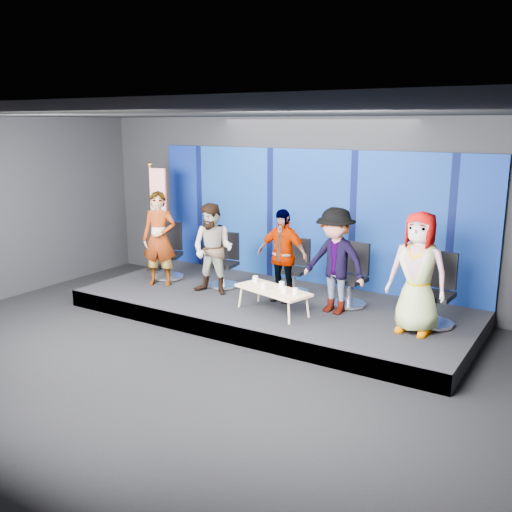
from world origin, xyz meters
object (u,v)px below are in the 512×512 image
object	(u,v)px
chair_e	(436,302)
coffee_table	(273,291)
panelist_d	(335,261)
mug_d	(284,290)
chair_a	(169,260)
flag_stand	(156,214)
mug_e	(295,291)
mug_b	(264,286)
mug_a	(255,279)
panelist_b	(213,249)
chair_c	(295,276)
mug_c	(282,285)
panelist_c	(282,255)
chair_d	(351,285)
panelist_e	(418,273)
chair_b	(225,269)
panelist_a	(159,239)

from	to	relation	value
chair_e	coffee_table	world-z (taller)	chair_e
panelist_d	mug_d	distance (m)	0.97
chair_a	flag_stand	xyz separation A→B (m)	(-0.60, 0.34, 0.85)
chair_a	coffee_table	world-z (taller)	chair_a
mug_d	mug_e	xyz separation A→B (m)	(0.17, 0.05, -0.00)
mug_b	chair_e	bearing A→B (deg)	18.98
chair_a	mug_a	distance (m)	2.49
panelist_b	chair_c	size ratio (longest dim) A/B	1.65
panelist_d	chair_e	size ratio (longest dim) A/B	1.55
mug_c	mug_e	world-z (taller)	mug_c
mug_b	chair_a	bearing A→B (deg)	163.58
panelist_c	mug_a	distance (m)	0.65
mug_b	flag_stand	xyz separation A→B (m)	(-3.34, 1.15, 0.76)
mug_a	mug_d	distance (m)	0.81
panelist_c	chair_d	world-z (taller)	panelist_c
chair_a	chair_e	xyz separation A→B (m)	(5.34, 0.08, 0.00)
mug_c	mug_e	bearing A→B (deg)	-28.58
chair_e	mug_d	xyz separation A→B (m)	(-2.17, -0.94, 0.08)
chair_c	chair_e	size ratio (longest dim) A/B	0.89
chair_c	chair_d	distance (m)	1.17
chair_a	panelist_e	xyz separation A→B (m)	(5.17, -0.39, 0.55)
panelist_c	mug_c	size ratio (longest dim) A/B	15.47
panelist_c	flag_stand	size ratio (longest dim) A/B	0.71
panelist_c	mug_b	size ratio (longest dim) A/B	16.15
chair_b	chair_d	xyz separation A→B (m)	(2.52, 0.19, 0.02)
chair_a	flag_stand	size ratio (longest dim) A/B	0.49
panelist_b	panelist_c	bearing A→B (deg)	7.01
panelist_a	panelist_b	size ratio (longest dim) A/B	1.09
panelist_d	chair_a	bearing A→B (deg)	-174.89
chair_c	chair_d	size ratio (longest dim) A/B	0.93
panelist_a	panelist_e	distance (m)	4.98
mug_d	coffee_table	bearing A→B (deg)	156.84
mug_d	chair_d	bearing A→B (deg)	59.93
panelist_e	chair_c	bearing A→B (deg)	165.15
coffee_table	mug_b	world-z (taller)	mug_b
panelist_b	panelist_d	bearing A→B (deg)	-2.37
panelist_a	chair_b	xyz separation A→B (m)	(1.13, 0.57, -0.57)
chair_d	panelist_a	bearing A→B (deg)	-159.90
chair_e	mug_c	distance (m)	2.46
panelist_a	chair_d	world-z (taller)	panelist_a
chair_e	coffee_table	distance (m)	2.58
panelist_c	chair_e	xyz separation A→B (m)	(2.66, 0.16, -0.45)
panelist_a	mug_a	distance (m)	2.28
panelist_d	flag_stand	distance (m)	4.39
panelist_a	mug_e	size ratio (longest dim) A/B	18.44
mug_c	chair_e	bearing A→B (deg)	16.46
chair_c	mug_e	xyz separation A→B (m)	(0.66, -1.23, 0.12)
panelist_c	mug_a	world-z (taller)	panelist_c
chair_e	panelist_e	bearing A→B (deg)	-106.49
chair_b	chair_c	size ratio (longest dim) A/B	1.02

